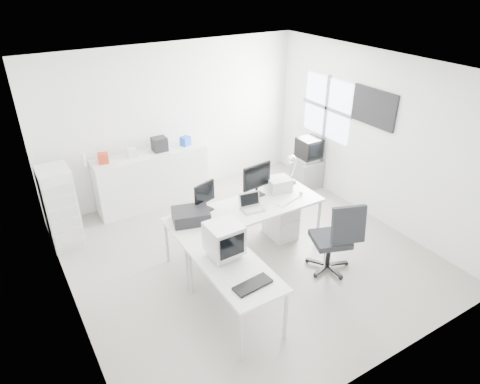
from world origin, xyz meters
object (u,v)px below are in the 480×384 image
laser_printer (279,184)px  filing_cabinet (61,208)px  office_chair (331,236)px  tv_cabinet (307,174)px  lcd_monitor_large (257,180)px  side_desk (235,291)px  crt_tv (309,150)px  main_desk (246,229)px  lcd_monitor_small (205,197)px  drawer_pedestal (281,219)px  crt_monitor (224,239)px  sideboard (152,179)px  inkjet_printer (191,216)px  laptop (253,204)px

laser_printer → filing_cabinet: filing_cabinet is taller
office_chair → tv_cabinet: bearing=78.0°
lcd_monitor_large → side_desk: bearing=-138.0°
crt_tv → laser_printer: bearing=-145.8°
main_desk → lcd_monitor_small: lcd_monitor_small is taller
side_desk → drawer_pedestal: bearing=36.6°
crt_monitor → lcd_monitor_large: bearing=41.4°
drawer_pedestal → sideboard: (-1.38, 2.07, 0.21)m
drawer_pedestal → lcd_monitor_small: lcd_monitor_small is taller
main_desk → office_chair: (0.78, -1.01, 0.19)m
filing_cabinet → laser_printer: bearing=-24.6°
main_desk → filing_cabinet: 2.86m
tv_cabinet → filing_cabinet: bearing=174.3°
side_desk → lcd_monitor_small: (0.30, 1.35, 0.61)m
tv_cabinet → inkjet_printer: bearing=-160.2°
office_chair → sideboard: size_ratio=0.56×
lcd_monitor_small → drawer_pedestal: bearing=-26.7°
inkjet_printer → tv_cabinet: inkjet_printer is taller
inkjet_printer → lcd_monitor_small: bearing=42.2°
crt_tv → laptop: bearing=-148.8°
sideboard → laser_printer: bearing=-53.2°
crt_monitor → laptop: bearing=38.7°
laser_printer → crt_tv: crt_tv is taller
side_desk → sideboard: size_ratio=0.69×
main_desk → crt_monitor: bearing=-135.0°
crt_tv → inkjet_printer: bearing=-160.2°
main_desk → crt_monitor: size_ratio=4.74×
lcd_monitor_small → office_chair: bearing=-61.0°
crt_monitor → crt_tv: size_ratio=1.01×
lcd_monitor_large → tv_cabinet: lcd_monitor_large is taller
lcd_monitor_large → laser_printer: (0.40, -0.03, -0.16)m
inkjet_printer → sideboard: bearing=100.7°
lcd_monitor_small → tv_cabinet: lcd_monitor_small is taller
main_desk → sideboard: sideboard is taller
inkjet_printer → laptop: bearing=3.1°
laser_printer → sideboard: size_ratio=0.18×
office_chair → crt_tv: office_chair is taller
main_desk → tv_cabinet: main_desk is taller
office_chair → filing_cabinet: 4.09m
laptop → sideboard: (-0.73, 2.22, -0.36)m
lcd_monitor_small → filing_cabinet: bearing=124.6°
drawer_pedestal → filing_cabinet: filing_cabinet is taller
drawer_pedestal → inkjet_printer: size_ratio=1.19×
filing_cabinet → drawer_pedestal: bearing=-27.6°
inkjet_printer → office_chair: (1.63, -1.11, -0.28)m
office_chair → crt_tv: size_ratio=2.25×
main_desk → inkjet_printer: size_ratio=4.77×
inkjet_printer → sideboard: 2.06m
main_desk → drawer_pedestal: main_desk is taller
side_desk → lcd_monitor_small: size_ratio=3.02×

